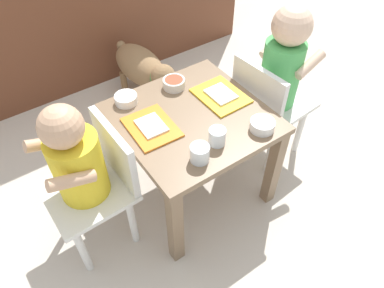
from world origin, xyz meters
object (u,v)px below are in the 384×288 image
at_px(dining_table, 192,131).
at_px(food_tray_right, 221,95).
at_px(water_cup_left, 217,137).
at_px(dog, 143,68).
at_px(food_tray_left, 152,127).
at_px(seated_child_right, 280,71).
at_px(water_cup_right, 200,154).
at_px(veggie_bowl_far, 262,125).
at_px(seated_child_left, 82,165).
at_px(cereal_bowl_right_side, 126,99).
at_px(cereal_bowl_left_side, 174,83).

distance_m(dining_table, food_tray_right, 0.18).
bearing_deg(water_cup_left, dog, 79.16).
bearing_deg(food_tray_left, seated_child_right, -3.59).
distance_m(seated_child_right, dog, 0.77).
distance_m(water_cup_right, veggie_bowl_far, 0.26).
height_order(food_tray_right, water_cup_left, water_cup_left).
bearing_deg(seated_child_left, seated_child_right, -1.41).
distance_m(seated_child_left, water_cup_right, 0.38).
bearing_deg(dog, cereal_bowl_right_side, -123.64).
distance_m(food_tray_right, cereal_bowl_left_side, 0.19).
bearing_deg(seated_child_right, food_tray_left, 176.41).
distance_m(seated_child_left, dog, 0.90).
distance_m(food_tray_left, water_cup_right, 0.22).
distance_m(dog, water_cup_right, 0.93).
bearing_deg(seated_child_right, dog, 112.28).
xyz_separation_m(dining_table, cereal_bowl_right_side, (-0.16, 0.20, 0.10)).
bearing_deg(cereal_bowl_right_side, seated_child_right, -19.87).
relative_size(dog, water_cup_left, 8.22).
height_order(seated_child_left, water_cup_right, seated_child_left).
xyz_separation_m(water_cup_right, cereal_bowl_right_side, (-0.06, 0.39, -0.01)).
bearing_deg(dining_table, cereal_bowl_right_side, 128.27).
height_order(water_cup_left, water_cup_right, same).
bearing_deg(water_cup_right, seated_child_right, 18.81).
relative_size(food_tray_right, cereal_bowl_right_side, 2.36).
bearing_deg(veggie_bowl_far, cereal_bowl_left_side, 107.95).
bearing_deg(water_cup_left, veggie_bowl_far, -12.11).
height_order(seated_child_right, cereal_bowl_left_side, seated_child_right).
bearing_deg(seated_child_right, veggie_bowl_far, -144.63).
xyz_separation_m(seated_child_left, food_tray_left, (0.27, 0.02, 0.01)).
height_order(dining_table, water_cup_left, water_cup_left).
relative_size(dog, veggie_bowl_far, 5.60).
relative_size(seated_child_left, cereal_bowl_left_side, 7.67).
bearing_deg(dog, cereal_bowl_left_side, -102.71).
height_order(seated_child_left, dog, seated_child_left).
distance_m(water_cup_right, cereal_bowl_right_side, 0.40).
height_order(food_tray_left, food_tray_right, same).
xyz_separation_m(food_tray_left, veggie_bowl_far, (0.31, -0.22, 0.01)).
xyz_separation_m(water_cup_left, cereal_bowl_left_side, (0.05, 0.34, -0.01)).
bearing_deg(seated_child_right, water_cup_right, -161.19).
xyz_separation_m(seated_child_left, water_cup_right, (0.32, -0.20, 0.03)).
distance_m(seated_child_left, seated_child_right, 0.85).
xyz_separation_m(food_tray_right, water_cup_right, (-0.25, -0.22, 0.02)).
bearing_deg(water_cup_left, water_cup_right, -163.13).
height_order(food_tray_left, veggie_bowl_far, veggie_bowl_far).
bearing_deg(cereal_bowl_left_side, water_cup_left, -98.12).
relative_size(seated_child_left, water_cup_right, 10.40).
height_order(seated_child_left, veggie_bowl_far, seated_child_left).
bearing_deg(food_tray_left, dog, 64.68).
distance_m(dog, water_cup_left, 0.88).
bearing_deg(veggie_bowl_far, seated_child_right, 35.37).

